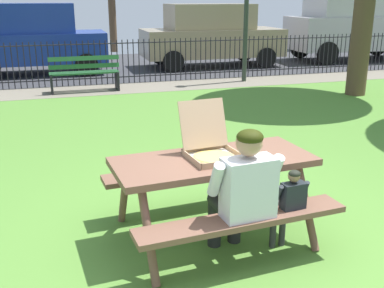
{
  "coord_description": "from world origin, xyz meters",
  "views": [
    {
      "loc": [
        -1.55,
        -3.48,
        2.15
      ],
      "look_at": [
        -0.28,
        0.71,
        0.75
      ],
      "focal_mm": 43.16,
      "sensor_mm": 36.0,
      "label": 1
    }
  ],
  "objects": [
    {
      "name": "park_bench_center",
      "position": [
        -0.83,
        7.6,
        0.42
      ],
      "size": [
        1.61,
        0.49,
        0.85
      ],
      "color": "#23582E",
      "rests_on": "ground"
    },
    {
      "name": "cobblestone_walkway",
      "position": [
        0.0,
        7.74,
        -0.0
      ],
      "size": [
        28.0,
        1.4,
        0.01
      ],
      "primitive_type": "cube",
      "color": "gray"
    },
    {
      "name": "parked_car_far_right",
      "position": [
        8.77,
        10.68,
        1.31
      ],
      "size": [
        4.8,
        2.29,
        2.46
      ],
      "color": "#B8B2B8",
      "rests_on": "ground"
    },
    {
      "name": "parked_car_center",
      "position": [
        -1.92,
        10.68,
        1.01
      ],
      "size": [
        3.92,
        1.87,
        1.98
      ],
      "color": "navy",
      "rests_on": "ground"
    },
    {
      "name": "child_at_table",
      "position": [
        0.27,
        -0.3,
        0.49
      ],
      "size": [
        0.3,
        0.29,
        0.8
      ],
      "color": "#333333",
      "rests_on": "ground"
    },
    {
      "name": "ground",
      "position": [
        0.0,
        2.22,
        -0.01
      ],
      "size": [
        28.0,
        12.44,
        0.02
      ],
      "primitive_type": "cube",
      "color": "#568A35"
    },
    {
      "name": "picnic_table_foreground",
      "position": [
        -0.24,
        0.2,
        0.6
      ],
      "size": [
        1.91,
        1.61,
        0.79
      ],
      "color": "brown",
      "rests_on": "ground"
    },
    {
      "name": "parked_car_right",
      "position": [
        3.39,
        10.68,
        1.01
      ],
      "size": [
        4.42,
        1.96,
        1.94
      ],
      "color": "#9D896A",
      "rests_on": "ground"
    },
    {
      "name": "adult_at_table",
      "position": [
        -0.16,
        -0.3,
        0.66
      ],
      "size": [
        0.62,
        0.61,
        1.19
      ],
      "color": "#242424",
      "rests_on": "ground"
    },
    {
      "name": "iron_fence_streetside",
      "position": [
        0.0,
        8.44,
        0.57
      ],
      "size": [
        22.71,
        0.03,
        1.12
      ],
      "color": "black",
      "rests_on": "ground"
    },
    {
      "name": "street_asphalt",
      "position": [
        0.0,
        11.63,
        -0.01
      ],
      "size": [
        28.0,
        6.38,
        0.01
      ],
      "primitive_type": "cube",
      "color": "#38383D"
    },
    {
      "name": "pizza_box_open",
      "position": [
        -0.25,
        0.25,
        0.86
      ],
      "size": [
        0.5,
        0.58,
        0.48
      ],
      "color": "tan",
      "rests_on": "picnic_table_foreground"
    }
  ]
}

